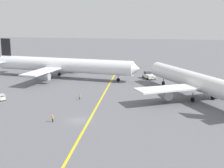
{
  "coord_description": "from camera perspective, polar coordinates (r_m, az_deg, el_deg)",
  "views": [
    {
      "loc": [
        21.06,
        -62.59,
        22.5
      ],
      "look_at": [
        3.04,
        22.22,
        4.0
      ],
      "focal_mm": 48.43,
      "sensor_mm": 36.0,
      "label": 1
    }
  ],
  "objects": [
    {
      "name": "airliner_being_pushed",
      "position": [
        90.56,
        15.87,
        0.33
      ],
      "size": [
        36.78,
        48.09,
        15.19
      ],
      "color": "white",
      "rests_on": "ground"
    },
    {
      "name": "ground_crew_marshaller_foreground",
      "position": [
        69.27,
        -11.16,
        -6.37
      ],
      "size": [
        0.36,
        0.36,
        1.7
      ],
      "color": "black",
      "rests_on": "ground"
    },
    {
      "name": "ground_plane",
      "position": [
        69.77,
        -6.29,
        -6.85
      ],
      "size": [
        600.0,
        600.0,
        0.0
      ],
      "primitive_type": "plane",
      "color": "slate"
    },
    {
      "name": "taxiway_stripe",
      "position": [
        78.51,
        -3.07,
        -4.62
      ],
      "size": [
        12.68,
        119.43,
        0.01
      ],
      "primitive_type": "cube",
      "rotation": [
        0.0,
        0.0,
        0.1
      ],
      "color": "yellow",
      "rests_on": "ground"
    },
    {
      "name": "pushback_tug",
      "position": [
        118.22,
        6.96,
        1.61
      ],
      "size": [
        6.02,
        9.24,
        2.98
      ],
      "color": "white",
      "rests_on": "ground"
    },
    {
      "name": "gse_baggage_cart_trailing",
      "position": [
        91.38,
        -20.1,
        -2.4
      ],
      "size": [
        3.06,
        3.03,
        1.71
      ],
      "color": "silver",
      "rests_on": "ground"
    },
    {
      "name": "airliner_at_gate_left",
      "position": [
        119.72,
        -9.35,
        3.52
      ],
      "size": [
        61.41,
        42.2,
        14.99
      ],
      "color": "white",
      "rests_on": "ground"
    },
    {
      "name": "ground_crew_ramp_agent_by_cones",
      "position": [
        87.27,
        -6.14,
        -2.41
      ],
      "size": [
        0.36,
        0.36,
        1.58
      ],
      "color": "#2D3351",
      "rests_on": "ground"
    }
  ]
}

